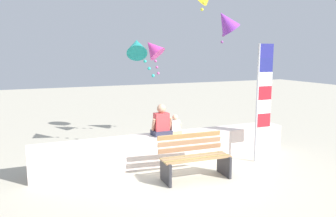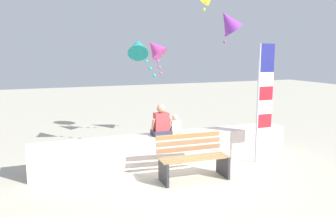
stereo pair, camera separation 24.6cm
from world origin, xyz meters
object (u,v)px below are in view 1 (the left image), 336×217
object	(u,v)px
flag_banner	(262,93)
kite_teal	(137,47)
kite_magenta	(153,48)
park_bench	(194,159)
person_adult	(161,123)
person_child	(175,126)
kite_purple	(226,22)

from	to	relation	value
flag_banner	kite_teal	world-z (taller)	kite_teal
kite_magenta	flag_banner	bearing A→B (deg)	-59.58
park_bench	person_adult	xyz separation A→B (m)	(-0.26, 1.12, 0.54)
person_child	kite_teal	bearing A→B (deg)	114.70
person_adult	kite_teal	world-z (taller)	kite_teal
kite_purple	kite_magenta	bearing A→B (deg)	151.94
park_bench	person_adult	size ratio (longest dim) A/B	2.01
person_child	kite_purple	bearing A→B (deg)	28.41
flag_banner	kite_teal	xyz separation A→B (m)	(-2.39, 1.87, 1.05)
person_child	kite_magenta	world-z (taller)	kite_magenta
park_bench	kite_purple	distance (m)	4.24
park_bench	kite_teal	world-z (taller)	kite_teal
park_bench	person_adult	bearing A→B (deg)	103.16
person_adult	kite_magenta	distance (m)	2.71
flag_banner	person_adult	bearing A→B (deg)	161.62
park_bench	person_child	bearing A→B (deg)	86.02
person_adult	person_child	world-z (taller)	person_adult
flag_banner	kite_magenta	size ratio (longest dim) A/B	2.48
flag_banner	kite_purple	size ratio (longest dim) A/B	2.82
park_bench	kite_purple	world-z (taller)	kite_purple
person_child	kite_purple	size ratio (longest dim) A/B	0.47
person_adult	kite_purple	bearing A→B (deg)	24.85
person_child	flag_banner	world-z (taller)	flag_banner
person_child	flag_banner	size ratio (longest dim) A/B	0.17
kite_teal	person_adult	bearing A→B (deg)	-80.86
park_bench	kite_teal	size ratio (longest dim) A/B	1.30
park_bench	kite_magenta	world-z (taller)	kite_magenta
person_adult	person_child	size ratio (longest dim) A/B	1.58
flag_banner	kite_teal	bearing A→B (deg)	141.95
person_adult	person_child	bearing A→B (deg)	0.06
kite_purple	kite_teal	distance (m)	2.63
park_bench	person_child	size ratio (longest dim) A/B	3.18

